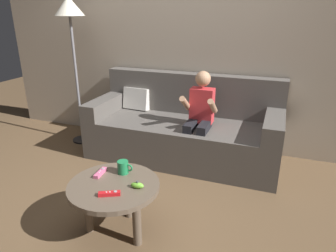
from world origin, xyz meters
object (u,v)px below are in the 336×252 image
coffee_table (115,191)px  person_seated_on_couch (199,115)px  game_remote_red_far_corner (109,194)px  floor_lamp (70,18)px  game_remote_pink_near_edge (100,173)px  couch (184,130)px  nunchuk_lime (137,185)px  coffee_mug (123,167)px

coffee_table → person_seated_on_couch: bearing=76.5°
game_remote_red_far_corner → floor_lamp: size_ratio=0.09×
person_seated_on_couch → game_remote_pink_near_edge: size_ratio=6.80×
couch → floor_lamp: (-1.28, -0.04, 1.13)m
game_remote_red_far_corner → person_seated_on_couch: bearing=79.8°
nunchuk_lime → couch: bearing=94.5°
coffee_table → game_remote_red_far_corner: (0.05, -0.14, 0.07)m
couch → game_remote_red_far_corner: couch is taller
nunchuk_lime → game_remote_red_far_corner: 0.19m
nunchuk_lime → floor_lamp: floor_lamp is taller
game_remote_pink_near_edge → person_seated_on_couch: bearing=68.3°
person_seated_on_couch → floor_lamp: 1.74m
game_remote_red_far_corner → floor_lamp: bearing=130.9°
person_seated_on_couch → coffee_table: size_ratio=1.54×
person_seated_on_couch → nunchuk_lime: bearing=-95.3°
nunchuk_lime → floor_lamp: (-1.39, 1.32, 1.01)m
person_seated_on_couch → floor_lamp: (-1.50, 0.14, 0.87)m
person_seated_on_couch → nunchuk_lime: person_seated_on_couch is taller
game_remote_red_far_corner → floor_lamp: (-1.26, 1.46, 1.02)m
floor_lamp → nunchuk_lime: bearing=-43.4°
person_seated_on_couch → game_remote_red_far_corner: (-0.24, -1.31, -0.14)m
game_remote_pink_near_edge → floor_lamp: floor_lamp is taller
game_remote_red_far_corner → coffee_mug: size_ratio=1.20×
coffee_table → nunchuk_lime: 0.19m
coffee_table → game_remote_red_far_corner: size_ratio=4.45×
game_remote_pink_near_edge → coffee_mug: size_ratio=1.20×
nunchuk_lime → game_remote_red_far_corner: (-0.13, -0.14, -0.01)m
nunchuk_lime → person_seated_on_couch: bearing=84.7°
coffee_table → nunchuk_lime: bearing=1.7°
coffee_table → nunchuk_lime: size_ratio=6.71×
game_remote_red_far_corner → game_remote_pink_near_edge: bearing=133.1°
person_seated_on_couch → coffee_table: person_seated_on_couch is taller
nunchuk_lime → coffee_mug: 0.23m
person_seated_on_couch → game_remote_red_far_corner: 1.34m
floor_lamp → game_remote_pink_near_edge: bearing=-49.5°
couch → person_seated_on_couch: person_seated_on_couch is taller
game_remote_pink_near_edge → nunchuk_lime: size_ratio=1.52×
game_remote_pink_near_edge → game_remote_red_far_corner: bearing=-46.9°
person_seated_on_couch → nunchuk_lime: 1.19m
person_seated_on_couch → nunchuk_lime: size_ratio=10.30×
couch → floor_lamp: bearing=-178.2°
coffee_table → floor_lamp: bearing=132.6°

